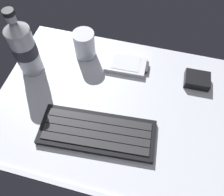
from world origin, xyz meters
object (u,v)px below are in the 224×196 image
keyboard (97,132)px  juice_cup (85,45)px  handheld_device (126,64)px  water_bottle (24,47)px  charger_block (197,80)px

keyboard → juice_cup: 27.53cm
handheld_device → juice_cup: juice_cup is taller
water_bottle → charger_block: size_ratio=2.97×
handheld_device → water_bottle: bearing=-163.3°
water_bottle → keyboard: bearing=-32.0°
water_bottle → handheld_device: bearing=16.7°
charger_block → handheld_device: bearing=177.3°
water_bottle → charger_block: bearing=8.5°
keyboard → juice_cup: juice_cup is taller
juice_cup → charger_block: 34.51cm
water_bottle → charger_block: (47.95, 7.13, -7.81)cm
water_bottle → charger_block: 49.10cm
handheld_device → juice_cup: (-13.37, 1.36, 3.18)cm
charger_block → water_bottle: bearing=-171.5°
keyboard → handheld_device: 23.72cm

